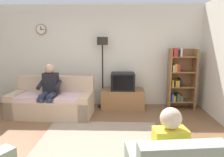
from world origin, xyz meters
The scene contains 10 objects.
ground_plane centered at (0.00, 0.00, 0.00)m, with size 12.00×12.00×0.00m, color brown.
back_wall_assembly centered at (0.00, 2.66, 1.35)m, with size 6.20×0.17×2.70m.
couch centered at (-0.97, 1.65, 0.31)m, with size 1.95×0.99×0.90m.
tv_stand centered at (0.71, 2.25, 0.25)m, with size 1.10×0.56×0.50m.
tv centered at (0.71, 2.23, 0.72)m, with size 0.60×0.49×0.44m.
bookshelf centered at (2.18, 2.32, 0.80)m, with size 0.68×0.36×1.58m.
floor_lamp centered at (0.18, 2.35, 1.45)m, with size 0.28×0.28×1.85m.
area_rug centered at (0.30, 0.37, 0.01)m, with size 2.20×1.70×0.01m, color gray.
person_on_couch centered at (-0.99, 1.54, 0.70)m, with size 0.53×0.55×1.24m.
person_in_right_armchair centered at (1.13, -1.10, 0.60)m, with size 0.55×0.57×1.12m.
Camera 1 is at (0.62, -3.28, 1.80)m, focal length 34.84 mm.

